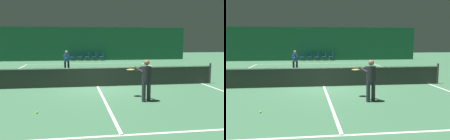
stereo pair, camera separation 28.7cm
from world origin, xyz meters
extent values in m
plane|color=#3D704C|center=(0.00, 0.00, 0.00)|extent=(60.00, 60.00, 0.00)
cube|color=#1E5B3D|center=(0.00, 15.62, 1.82)|extent=(23.00, 0.12, 3.65)
cube|color=white|center=(0.00, 11.90, 0.00)|extent=(11.00, 0.10, 0.00)
cube|color=white|center=(0.00, 6.40, 0.00)|extent=(8.25, 0.10, 0.00)
cube|color=white|center=(0.00, -6.40, 0.00)|extent=(8.25, 0.10, 0.00)
cube|color=white|center=(5.50, 0.00, 0.00)|extent=(0.10, 23.80, 0.00)
cube|color=white|center=(0.00, 0.00, 0.00)|extent=(0.10, 12.80, 0.00)
cube|color=#2D332D|center=(0.00, 0.00, 0.47)|extent=(11.90, 0.02, 0.95)
cube|color=white|center=(0.00, 0.00, 0.92)|extent=(11.90, 0.02, 0.05)
cylinder|color=#333338|center=(5.95, 0.00, 0.53)|extent=(0.10, 0.10, 1.07)
cylinder|color=#2D2D38|center=(1.42, -3.29, 0.38)|extent=(0.20, 0.20, 0.77)
cylinder|color=#2D2D38|center=(1.64, -3.19, 0.38)|extent=(0.20, 0.20, 0.77)
cylinder|color=#232328|center=(1.53, -3.24, 1.05)|extent=(0.48, 0.48, 0.56)
sphere|color=#936B4C|center=(1.53, -3.24, 1.46)|extent=(0.21, 0.21, 0.21)
cylinder|color=#232328|center=(1.29, -3.07, 1.17)|extent=(0.31, 0.52, 0.22)
cylinder|color=#232328|center=(1.55, -2.95, 1.17)|extent=(0.31, 0.52, 0.22)
cylinder|color=black|center=(1.25, -2.65, 1.10)|extent=(0.16, 0.29, 0.03)
torus|color=gold|center=(1.12, -2.37, 1.10)|extent=(0.44, 0.44, 0.03)
cylinder|color=silver|center=(1.12, -2.37, 1.10)|extent=(0.37, 0.37, 0.00)
cylinder|color=black|center=(-1.54, 6.02, 0.37)|extent=(0.15, 0.15, 0.75)
cylinder|color=black|center=(-1.78, 6.03, 0.37)|extent=(0.15, 0.15, 0.75)
cylinder|color=#234C99|center=(-1.66, 6.02, 1.01)|extent=(0.37, 0.37, 0.54)
sphere|color=tan|center=(-1.66, 6.02, 1.42)|extent=(0.21, 0.21, 0.21)
cylinder|color=#234C99|center=(-1.53, 5.77, 1.14)|extent=(0.11, 0.52, 0.22)
cylinder|color=#234C99|center=(-1.81, 5.79, 1.14)|extent=(0.11, 0.52, 0.22)
cylinder|color=black|center=(-1.69, 5.38, 1.07)|extent=(0.04, 0.31, 0.03)
torus|color=black|center=(-1.70, 5.08, 1.07)|extent=(0.35, 0.35, 0.03)
cylinder|color=silver|center=(-1.70, 5.08, 1.07)|extent=(0.29, 0.29, 0.00)
cylinder|color=brown|center=(-1.53, 15.26, 0.20)|extent=(0.03, 0.03, 0.39)
cylinder|color=brown|center=(-1.53, 14.88, 0.20)|extent=(0.03, 0.03, 0.39)
cylinder|color=brown|center=(-1.15, 15.26, 0.20)|extent=(0.03, 0.03, 0.39)
cylinder|color=brown|center=(-1.15, 14.88, 0.20)|extent=(0.03, 0.03, 0.39)
cube|color=navy|center=(-1.34, 15.07, 0.41)|extent=(0.44, 0.44, 0.05)
cube|color=navy|center=(-1.14, 15.07, 0.64)|extent=(0.04, 0.44, 0.40)
cylinder|color=brown|center=(-0.74, 15.26, 0.20)|extent=(0.03, 0.03, 0.39)
cylinder|color=brown|center=(-0.74, 14.88, 0.20)|extent=(0.03, 0.03, 0.39)
cylinder|color=brown|center=(-0.36, 15.26, 0.20)|extent=(0.03, 0.03, 0.39)
cylinder|color=brown|center=(-0.36, 14.88, 0.20)|extent=(0.03, 0.03, 0.39)
cube|color=navy|center=(-0.55, 15.07, 0.41)|extent=(0.44, 0.44, 0.05)
cube|color=navy|center=(-0.35, 15.07, 0.64)|extent=(0.04, 0.44, 0.40)
cylinder|color=brown|center=(0.06, 15.26, 0.20)|extent=(0.03, 0.03, 0.39)
cylinder|color=brown|center=(0.06, 14.88, 0.20)|extent=(0.03, 0.03, 0.39)
cylinder|color=brown|center=(0.44, 15.26, 0.20)|extent=(0.03, 0.03, 0.39)
cylinder|color=brown|center=(0.44, 14.88, 0.20)|extent=(0.03, 0.03, 0.39)
cube|color=navy|center=(0.25, 15.07, 0.41)|extent=(0.44, 0.44, 0.05)
cube|color=navy|center=(0.45, 15.07, 0.64)|extent=(0.04, 0.44, 0.40)
cylinder|color=brown|center=(0.85, 15.26, 0.20)|extent=(0.03, 0.03, 0.39)
cylinder|color=brown|center=(0.85, 14.88, 0.20)|extent=(0.03, 0.03, 0.39)
cylinder|color=brown|center=(1.23, 15.26, 0.20)|extent=(0.03, 0.03, 0.39)
cylinder|color=brown|center=(1.23, 14.88, 0.20)|extent=(0.03, 0.03, 0.39)
cube|color=navy|center=(1.04, 15.07, 0.41)|extent=(0.44, 0.44, 0.05)
cube|color=navy|center=(1.24, 15.07, 0.64)|extent=(0.04, 0.44, 0.40)
cylinder|color=brown|center=(1.64, 15.26, 0.20)|extent=(0.03, 0.03, 0.39)
cylinder|color=brown|center=(1.64, 14.88, 0.20)|extent=(0.03, 0.03, 0.39)
cylinder|color=brown|center=(2.02, 15.26, 0.20)|extent=(0.03, 0.03, 0.39)
cylinder|color=brown|center=(2.02, 14.88, 0.20)|extent=(0.03, 0.03, 0.39)
cube|color=navy|center=(1.83, 15.07, 0.41)|extent=(0.44, 0.44, 0.05)
cube|color=navy|center=(2.03, 15.07, 0.64)|extent=(0.04, 0.44, 0.40)
sphere|color=#D1DB33|center=(-2.30, -4.24, 0.03)|extent=(0.07, 0.07, 0.07)
camera|label=1|loc=(-1.11, -12.10, 2.31)|focal=40.00mm
camera|label=2|loc=(-0.82, -12.14, 2.31)|focal=40.00mm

